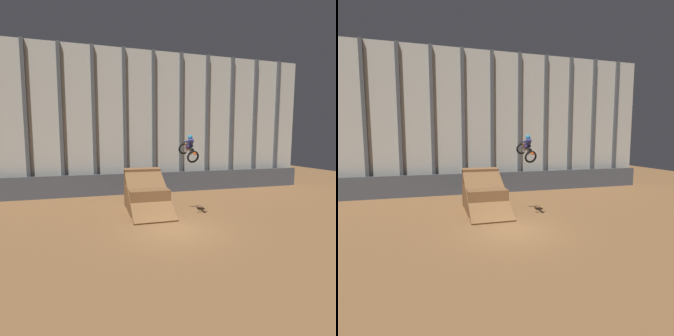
% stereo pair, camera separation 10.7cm
% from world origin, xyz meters
% --- Properties ---
extents(ground_plane, '(60.00, 60.00, 0.00)m').
position_xyz_m(ground_plane, '(0.00, 0.00, 0.00)').
color(ground_plane, brown).
extents(arena_back_wall, '(32.00, 0.40, 12.24)m').
position_xyz_m(arena_back_wall, '(-0.00, 10.47, 6.12)').
color(arena_back_wall, beige).
rests_on(arena_back_wall, ground_plane).
extents(lower_barrier, '(31.36, 0.20, 1.78)m').
position_xyz_m(lower_barrier, '(0.00, 9.54, 0.89)').
color(lower_barrier, '#474C56').
rests_on(lower_barrier, ground_plane).
extents(dirt_ramp, '(2.54, 4.67, 2.74)m').
position_xyz_m(dirt_ramp, '(-0.62, 4.45, 0.94)').
color(dirt_ramp, brown).
rests_on(dirt_ramp, ground_plane).
extents(rider_bike_solo, '(0.82, 1.87, 1.64)m').
position_xyz_m(rider_bike_solo, '(1.50, 2.01, 4.08)').
color(rider_bike_solo, black).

